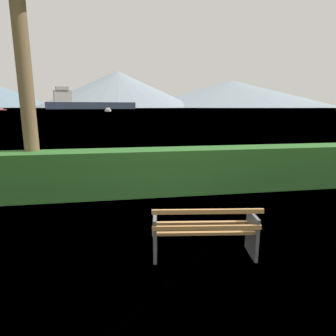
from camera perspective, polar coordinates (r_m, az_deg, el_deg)
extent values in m
plane|color=#567A38|center=(4.76, 6.97, -16.65)|extent=(1400.00, 1400.00, 0.00)
plane|color=#7A99A8|center=(310.12, -9.66, 11.56)|extent=(620.00, 620.00, 0.00)
cube|color=#A0703F|center=(4.38, 7.51, -12.70)|extent=(1.58, 0.28, 0.04)
cube|color=#A0703F|center=(4.56, 7.12, -11.69)|extent=(1.58, 0.28, 0.04)
cube|color=#A0703F|center=(4.73, 6.76, -10.75)|extent=(1.58, 0.28, 0.04)
cube|color=#A0703F|center=(4.27, 7.71, -11.65)|extent=(1.57, 0.26, 0.06)
cube|color=#A0703F|center=(4.13, 7.92, -8.53)|extent=(1.57, 0.26, 0.06)
cube|color=#4C4C51|center=(4.53, -2.57, -13.29)|extent=(0.12, 0.51, 0.68)
cube|color=#4C4C51|center=(4.76, 16.33, -12.54)|extent=(0.12, 0.51, 0.68)
cube|color=#285B23|center=(7.66, -0.13, -0.60)|extent=(12.25, 0.87, 1.19)
cylinder|color=brown|center=(7.97, -26.33, 14.00)|extent=(0.35, 0.35, 5.42)
cube|color=#2D384C|center=(253.37, -14.72, 11.87)|extent=(72.21, 29.89, 5.56)
cube|color=silver|center=(249.52, -20.18, 13.20)|extent=(14.87, 11.45, 8.90)
cube|color=beige|center=(249.77, -20.28, 14.54)|extent=(11.37, 11.13, 2.78)
cube|color=#B2332D|center=(200.19, -30.17, 9.97)|extent=(5.09, 4.80, 0.63)
cube|color=silver|center=(200.18, -30.18, 10.13)|extent=(2.18, 2.12, 0.50)
cube|color=silver|center=(132.03, -11.81, 11.10)|extent=(2.58, 5.96, 0.91)
cube|color=silver|center=(132.02, -11.82, 11.46)|extent=(1.65, 2.20, 0.73)
cone|color=gray|center=(531.86, -9.88, 15.07)|extent=(277.58, 277.58, 62.10)
cone|color=gray|center=(631.00, 12.53, 14.11)|extent=(409.13, 409.13, 53.90)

